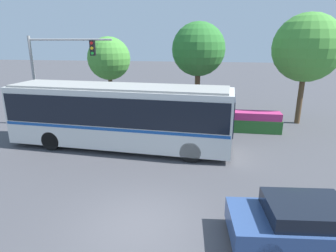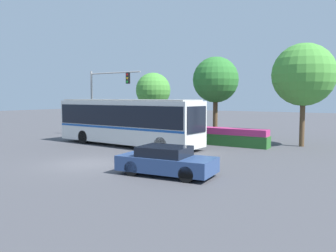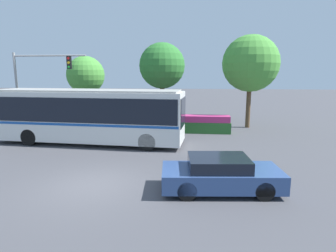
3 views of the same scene
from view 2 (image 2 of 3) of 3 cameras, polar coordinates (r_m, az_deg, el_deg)
The scene contains 8 objects.
ground_plane at distance 18.75m, azimuth -12.86°, elevation -6.06°, with size 140.00×140.00×0.00m, color #444449.
city_bus at distance 25.05m, azimuth -6.69°, elevation 1.08°, with size 11.76×3.29×3.32m.
sedan_foreground at distance 15.57m, azimuth -0.31°, elevation -5.79°, with size 4.49×2.28×1.29m.
traffic_light_pole at distance 31.08m, azimuth -10.52°, elevation 5.51°, with size 5.55×0.24×5.78m.
flowering_hedge at distance 25.43m, azimuth 9.59°, elevation -1.76°, with size 6.10×1.04×1.26m.
street_tree_left at distance 33.40m, azimuth -2.45°, elevation 5.85°, with size 3.32×3.32×5.80m.
street_tree_centre at distance 29.03m, azimuth 7.81°, elevation 7.46°, with size 3.75×3.75×6.78m.
street_tree_right at distance 26.24m, azimuth 21.34°, elevation 7.81°, with size 4.37×4.37×7.22m.
Camera 2 is at (13.15, -12.91, 3.48)m, focal length 37.21 mm.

